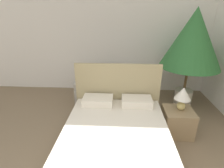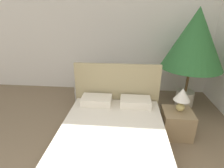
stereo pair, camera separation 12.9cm
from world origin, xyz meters
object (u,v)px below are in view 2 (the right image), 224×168
(armchair_near_window_right, at_px, (127,93))
(nightstand, at_px, (176,123))
(potted_palm, at_px, (195,41))
(bed, at_px, (112,144))
(table_lamp, at_px, (182,96))
(armchair_near_window_left, at_px, (90,91))

(armchair_near_window_right, height_order, nightstand, armchair_near_window_right)
(armchair_near_window_right, relative_size, nightstand, 1.59)
(nightstand, bearing_deg, potted_palm, 67.88)
(bed, relative_size, table_lamp, 5.06)
(armchair_near_window_left, xyz_separation_m, nightstand, (1.86, -1.15, -0.03))
(table_lamp, bearing_deg, potted_palm, 68.57)
(armchair_near_window_left, height_order, armchair_near_window_right, same)
(armchair_near_window_left, height_order, table_lamp, table_lamp)
(nightstand, bearing_deg, bed, -147.58)
(bed, relative_size, armchair_near_window_right, 2.68)
(potted_palm, relative_size, table_lamp, 5.13)
(bed, height_order, table_lamp, bed)
(potted_palm, xyz_separation_m, table_lamp, (-0.45, -1.16, -0.79))
(bed, bearing_deg, armchair_near_window_left, 111.36)
(armchair_near_window_right, xyz_separation_m, potted_palm, (1.42, 0.03, 1.30))
(nightstand, height_order, table_lamp, table_lamp)
(armchair_near_window_right, bearing_deg, potted_palm, 2.89)
(armchair_near_window_left, xyz_separation_m, table_lamp, (1.89, -1.12, 0.51))
(armchair_near_window_left, distance_m, potted_palm, 2.68)
(armchair_near_window_left, height_order, nightstand, armchair_near_window_left)
(armchair_near_window_left, distance_m, nightstand, 2.19)
(bed, bearing_deg, table_lamp, 32.74)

